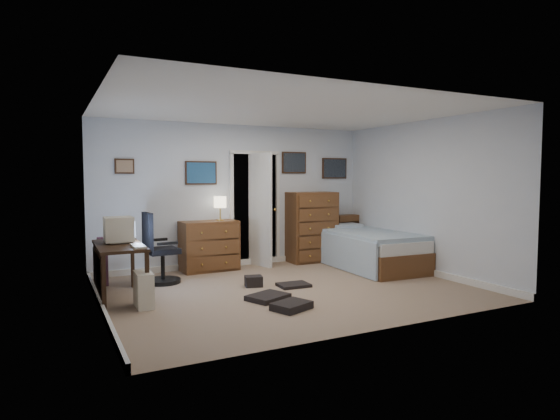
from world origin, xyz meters
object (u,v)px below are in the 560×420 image
Objects in this scene: office_chair at (159,256)px; computer_desk at (112,257)px; low_dresser at (209,246)px; tall_dresser at (311,227)px; bed at (368,249)px.

computer_desk is at bearing -143.61° from office_chair.
tall_dresser is at bearing -3.55° from low_dresser.
tall_dresser is (3.68, 1.22, 0.10)m from computer_desk.
tall_dresser is 1.18m from bed.
computer_desk is at bearing -146.51° from low_dresser.
bed is at bearing -56.90° from tall_dresser.
low_dresser is (1.70, 1.25, -0.13)m from computer_desk.
low_dresser is at bearing 26.80° from office_chair.
tall_dresser is at bearing 123.46° from bed.
computer_desk is 0.57× the size of bed.
bed is (4.27, 0.26, -0.22)m from computer_desk.
office_chair reaches higher than bed.
tall_dresser is 0.60× the size of bed.
low_dresser is 0.73× the size of tall_dresser.
low_dresser reaches higher than computer_desk.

